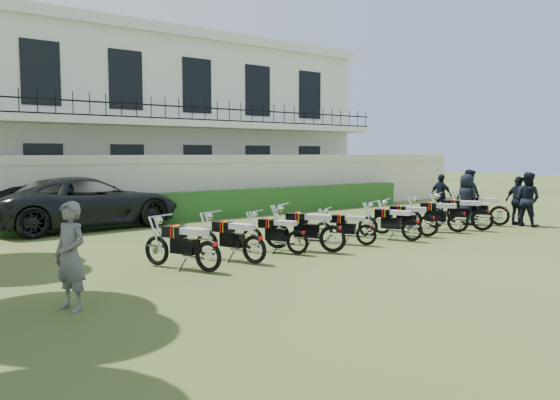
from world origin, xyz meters
The scene contains 21 objects.
ground centered at (0.00, 0.00, 0.00)m, with size 100.00×100.00×0.00m, color #31451B.
perimeter_wall centered at (0.00, 8.00, 1.17)m, with size 30.00×0.35×2.30m.
hedge centered at (1.00, 7.20, 0.50)m, with size 18.00×0.60×1.00m, color #284D1B.
building centered at (0.00, 13.96, 3.71)m, with size 20.40×9.60×7.40m.
motorcycle_0 centered at (-4.10, -0.72, 0.49)m, with size 0.92×1.85×1.07m.
motorcycle_1 centered at (-2.91, -0.58, 0.49)m, with size 0.82×1.85×1.05m.
motorcycle_2 centered at (-1.49, -0.27, 0.45)m, with size 0.88×1.65×0.97m.
motorcycle_3 centered at (-0.71, -0.62, 0.52)m, with size 1.15×1.81×1.12m.
motorcycle_4 centered at (0.69, -0.36, 0.43)m, with size 0.91×1.52×0.93m.
motorcycle_5 centered at (2.13, -0.64, 0.47)m, with size 0.81×1.78×1.01m.
motorcycle_6 centered at (3.10, -0.40, 0.48)m, with size 1.01×1.71×1.03m.
motorcycle_7 centered at (4.48, -0.42, 0.49)m, with size 1.12×1.71×1.07m.
motorcycle_8 centered at (5.37, -0.65, 0.52)m, with size 1.09×1.86×1.13m.
motorcycle_9 centered at (6.86, -0.31, 0.51)m, with size 0.90×1.93×1.10m.
suv centered at (-3.90, 7.38, 0.81)m, with size 2.69×5.83×1.62m, color black.
inspector centered at (-6.99, -1.66, 0.83)m, with size 0.60×0.40×1.65m, color slate.
officer_1 centered at (7.62, -0.79, 0.88)m, with size 0.85×0.66×1.76m, color black.
officer_2 centered at (7.58, -0.53, 0.81)m, with size 0.95×0.39×1.62m, color black.
officer_3 centered at (6.41, 0.63, 0.84)m, with size 0.82×0.53×1.68m, color black.
officer_4 centered at (7.73, 1.42, 0.90)m, with size 0.87×0.68×1.79m, color black.
officer_5 centered at (7.69, 2.57, 0.79)m, with size 0.93×0.39×1.59m, color black.
Camera 1 is at (-9.34, -10.01, 2.37)m, focal length 35.00 mm.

